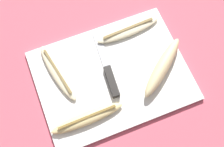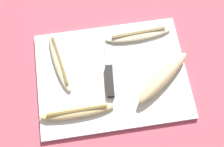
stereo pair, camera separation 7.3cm
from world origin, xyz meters
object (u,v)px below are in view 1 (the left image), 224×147
at_px(banana_golden_short, 87,118).
at_px(banana_pale_long, 58,72).
at_px(knife, 110,75).
at_px(banana_bright_far, 128,30).
at_px(banana_ripe_center, 162,67).

distance_m(banana_golden_short, banana_pale_long, 0.16).
xyz_separation_m(knife, banana_bright_far, (0.10, 0.11, 0.00)).
bearing_deg(banana_pale_long, banana_golden_short, -78.21).
bearing_deg(knife, banana_ripe_center, -9.42).
distance_m(knife, banana_ripe_center, 0.15).
xyz_separation_m(banana_golden_short, banana_ripe_center, (0.24, 0.06, 0.01)).
xyz_separation_m(banana_ripe_center, banana_pale_long, (-0.27, 0.10, -0.01)).
relative_size(banana_ripe_center, banana_pale_long, 0.92).
xyz_separation_m(banana_bright_far, banana_pale_long, (-0.23, -0.05, 0.00)).
xyz_separation_m(knife, banana_ripe_center, (0.14, -0.03, 0.01)).
xyz_separation_m(banana_ripe_center, banana_bright_far, (-0.04, 0.15, -0.01)).
xyz_separation_m(banana_golden_short, banana_pale_long, (-0.03, 0.15, -0.00)).
bearing_deg(banana_ripe_center, knife, 166.29).
xyz_separation_m(knife, banana_pale_long, (-0.13, 0.06, 0.00)).
height_order(banana_bright_far, banana_pale_long, same).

